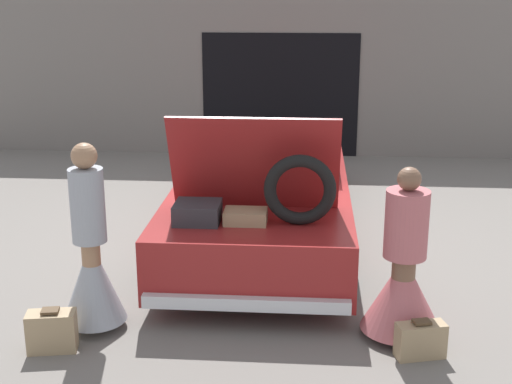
{
  "coord_description": "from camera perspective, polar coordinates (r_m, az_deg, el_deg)",
  "views": [
    {
      "loc": [
        0.54,
        -8.47,
        3.06
      ],
      "look_at": [
        0.0,
        -1.43,
        0.97
      ],
      "focal_mm": 50.0,
      "sensor_mm": 36.0,
      "label": 1
    }
  ],
  "objects": [
    {
      "name": "person_left",
      "position": [
        6.6,
        -13.01,
        -5.64
      ],
      "size": [
        0.58,
        0.58,
        1.74
      ],
      "rotation": [
        0.0,
        0.0,
        -1.54
      ],
      "color": "#997051",
      "rests_on": "ground_plane"
    },
    {
      "name": "person_right",
      "position": [
        6.45,
        11.68,
        -6.83
      ],
      "size": [
        0.72,
        0.72,
        1.57
      ],
      "rotation": [
        0.0,
        0.0,
        1.75
      ],
      "color": "brown",
      "rests_on": "ground_plane"
    },
    {
      "name": "suitcase_beside_left_person",
      "position": [
        6.48,
        -16.01,
        -10.66
      ],
      "size": [
        0.44,
        0.27,
        0.39
      ],
      "color": "#9E8460",
      "rests_on": "ground_plane"
    },
    {
      "name": "suitcase_beside_right_person",
      "position": [
        6.3,
        13.03,
        -11.47
      ],
      "size": [
        0.45,
        0.27,
        0.34
      ],
      "color": "#9E8460",
      "rests_on": "ground_plane"
    },
    {
      "name": "ground_plane",
      "position": [
        9.03,
        0.69,
        -3.36
      ],
      "size": [
        40.0,
        40.0,
        0.0
      ],
      "primitive_type": "plane",
      "color": "slate"
    },
    {
      "name": "garage_wall_back",
      "position": [
        12.97,
        1.98,
        9.06
      ],
      "size": [
        12.0,
        0.14,
        2.8
      ],
      "color": "slate",
      "rests_on": "ground_plane"
    },
    {
      "name": "car",
      "position": [
        8.85,
        0.71,
        0.16
      ],
      "size": [
        2.03,
        5.28,
        1.83
      ],
      "color": "maroon",
      "rests_on": "ground_plane"
    }
  ]
}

